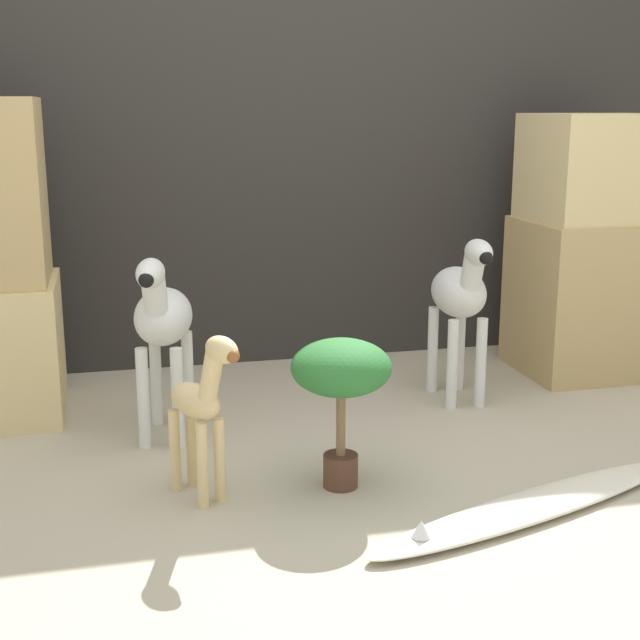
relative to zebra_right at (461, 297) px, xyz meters
name	(u,v)px	position (x,y,z in m)	size (l,w,h in m)	color
ground_plane	(392,505)	(-0.59, -0.91, -0.45)	(14.00, 14.00, 0.00)	#B2A88E
wall_back	(281,132)	(-0.59, 0.83, 0.65)	(6.40, 0.08, 2.20)	#2D2B28
rock_pillar_right	(590,250)	(0.74, 0.27, 0.12)	(0.60, 0.55, 1.19)	tan
zebra_right	(461,297)	(0.00, 0.00, 0.00)	(0.22, 0.47, 0.71)	silver
zebra_left	(162,322)	(-1.23, -0.16, 0.00)	(0.29, 0.48, 0.71)	silver
giraffe_figurine	(202,404)	(-1.15, -0.73, -0.13)	(0.23, 0.35, 0.56)	#E0C184
potted_palm_front	(341,375)	(-0.71, -0.74, -0.07)	(0.32, 0.32, 0.50)	#513323
surfboard	(531,506)	(-0.19, -1.06, -0.43)	(1.24, 0.58, 0.09)	silver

